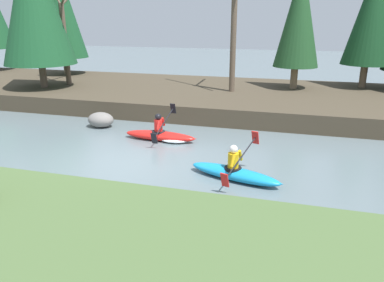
# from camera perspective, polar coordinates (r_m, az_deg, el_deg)

# --- Properties ---
(ground_plane) EXTENTS (90.00, 90.00, 0.00)m
(ground_plane) POSITION_cam_1_polar(r_m,az_deg,el_deg) (11.76, -10.40, -3.52)
(ground_plane) COLOR slate
(riverbank_far) EXTENTS (44.00, 8.61, 0.78)m
(riverbank_far) POSITION_cam_1_polar(r_m,az_deg,el_deg) (19.86, 1.02, 6.92)
(riverbank_far) COLOR #473D2D
(riverbank_far) RESTS_ON ground
(conifer_tree_left) EXTENTS (2.92, 2.92, 6.86)m
(conifer_tree_left) POSITION_cam_1_polar(r_m,az_deg,el_deg) (26.05, -19.39, 18.27)
(conifer_tree_left) COLOR #7A664C
(conifer_tree_left) RESTS_ON riverbank_far
(conifer_tree_centre) EXTENTS (2.27, 2.27, 6.18)m
(conifer_tree_centre) POSITION_cam_1_polar(r_m,az_deg,el_deg) (20.23, 16.03, 17.93)
(conifer_tree_centre) COLOR #7A664C
(conifer_tree_centre) RESTS_ON riverbank_far
(conifer_tree_mid_right) EXTENTS (2.51, 2.51, 6.38)m
(conifer_tree_mid_right) POSITION_cam_1_polar(r_m,az_deg,el_deg) (21.74, 25.79, 17.23)
(conifer_tree_mid_right) COLOR brown
(conifer_tree_mid_right) RESTS_ON riverbank_far
(bare_tree_upstream) EXTENTS (3.14, 3.10, 5.66)m
(bare_tree_upstream) POSITION_cam_1_polar(r_m,az_deg,el_deg) (21.97, -18.78, 15.13)
(bare_tree_upstream) COLOR brown
(bare_tree_upstream) RESTS_ON riverbank_far
(bare_tree_mid_upstream) EXTENTS (3.62, 3.58, 6.57)m
(bare_tree_mid_upstream) POSITION_cam_1_polar(r_m,az_deg,el_deg) (18.83, 6.49, 16.87)
(bare_tree_mid_upstream) COLOR brown
(bare_tree_mid_upstream) RESTS_ON riverbank_far
(kayaker_lead) EXTENTS (2.77, 2.03, 1.20)m
(kayaker_lead) POSITION_cam_1_polar(r_m,az_deg,el_deg) (10.51, 6.60, -4.74)
(kayaker_lead) COLOR #1993D6
(kayaker_lead) RESTS_ON ground
(kayaker_middle) EXTENTS (2.78, 2.07, 1.20)m
(kayaker_middle) POSITION_cam_1_polar(r_m,az_deg,el_deg) (13.77, -4.47, 0.86)
(kayaker_middle) COLOR red
(kayaker_middle) RESTS_ON ground
(boulder_midstream) EXTENTS (1.09, 0.85, 0.61)m
(boulder_midstream) POSITION_cam_1_polar(r_m,az_deg,el_deg) (15.89, -13.74, 3.17)
(boulder_midstream) COLOR gray
(boulder_midstream) RESTS_ON ground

